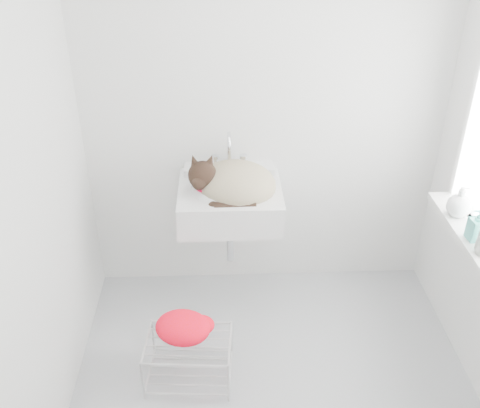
{
  "coord_description": "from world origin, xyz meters",
  "views": [
    {
      "loc": [
        -0.27,
        -2.06,
        2.42
      ],
      "look_at": [
        -0.17,
        0.5,
        0.88
      ],
      "focal_mm": 40.87,
      "sensor_mm": 36.0,
      "label": 1
    }
  ],
  "objects_px": {
    "bottle_c": "(457,215)",
    "bottle_b": "(474,239)",
    "wire_rack": "(189,357)",
    "sink": "(230,188)",
    "cat": "(232,183)"
  },
  "relations": [
    {
      "from": "sink",
      "to": "wire_rack",
      "type": "bearing_deg",
      "value": -110.79
    },
    {
      "from": "wire_rack",
      "to": "bottle_b",
      "type": "height_order",
      "value": "bottle_b"
    },
    {
      "from": "wire_rack",
      "to": "sink",
      "type": "bearing_deg",
      "value": 69.21
    },
    {
      "from": "cat",
      "to": "wire_rack",
      "type": "bearing_deg",
      "value": -98.4
    },
    {
      "from": "sink",
      "to": "bottle_b",
      "type": "bearing_deg",
      "value": -25.44
    },
    {
      "from": "wire_rack",
      "to": "bottle_c",
      "type": "relative_size",
      "value": 2.65
    },
    {
      "from": "cat",
      "to": "wire_rack",
      "type": "xyz_separation_m",
      "value": [
        -0.26,
        -0.63,
        -0.74
      ]
    },
    {
      "from": "sink",
      "to": "bottle_c",
      "type": "relative_size",
      "value": 3.55
    },
    {
      "from": "bottle_b",
      "to": "wire_rack",
      "type": "bearing_deg",
      "value": -177.17
    },
    {
      "from": "cat",
      "to": "bottle_c",
      "type": "xyz_separation_m",
      "value": [
        1.21,
        -0.33,
        -0.04
      ]
    },
    {
      "from": "bottle_c",
      "to": "bottle_b",
      "type": "bearing_deg",
      "value": -90.0
    },
    {
      "from": "wire_rack",
      "to": "bottle_c",
      "type": "height_order",
      "value": "bottle_c"
    },
    {
      "from": "bottle_b",
      "to": "bottle_c",
      "type": "relative_size",
      "value": 1.01
    },
    {
      "from": "sink",
      "to": "cat",
      "type": "bearing_deg",
      "value": -58.74
    },
    {
      "from": "sink",
      "to": "wire_rack",
      "type": "xyz_separation_m",
      "value": [
        -0.25,
        -0.65,
        -0.7
      ]
    }
  ]
}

